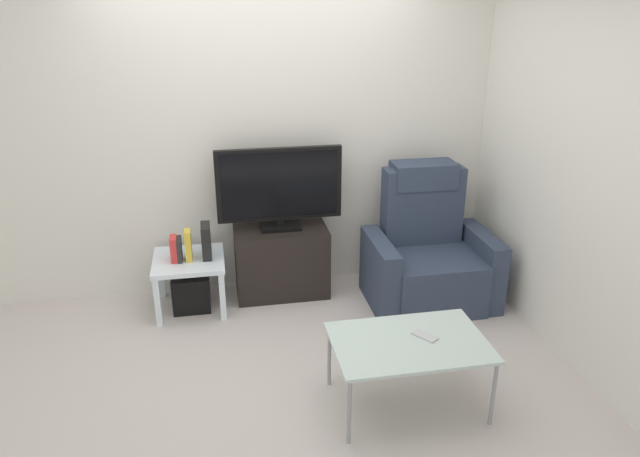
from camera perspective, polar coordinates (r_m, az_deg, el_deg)
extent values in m
plane|color=#BCB2AD|center=(4.20, -3.37, -11.75)|extent=(6.40, 6.40, 0.00)
cube|color=silver|center=(4.74, -5.55, 9.27)|extent=(6.40, 0.06, 2.60)
cube|color=silver|center=(4.29, 22.12, 6.44)|extent=(0.06, 4.48, 2.60)
cube|color=black|center=(4.83, -3.74, -3.19)|extent=(0.74, 0.40, 0.57)
cube|color=black|center=(4.61, -3.48, -2.89)|extent=(0.68, 0.02, 0.02)
cube|color=black|center=(4.64, -3.57, -2.24)|extent=(0.34, 0.11, 0.04)
cube|color=black|center=(4.73, -3.86, 0.21)|extent=(0.32, 0.20, 0.03)
cube|color=black|center=(4.71, -3.87, 0.66)|extent=(0.06, 0.04, 0.05)
cube|color=black|center=(4.61, -3.97, 4.30)|extent=(0.98, 0.05, 0.58)
cube|color=black|center=(4.59, -3.93, 4.21)|extent=(0.90, 0.01, 0.52)
cube|color=#2D384C|center=(4.80, 10.56, -4.69)|extent=(0.70, 0.72, 0.42)
cube|color=#2D384C|center=(4.83, 9.85, 2.24)|extent=(0.64, 0.20, 0.62)
cube|color=#2D384C|center=(4.77, 9.96, 5.15)|extent=(0.50, 0.26, 0.20)
cube|color=#2D384C|center=(4.64, 5.75, -4.40)|extent=(0.14, 0.68, 0.56)
cube|color=#2D384C|center=(4.93, 15.19, -3.47)|extent=(0.14, 0.68, 0.56)
cube|color=silver|center=(4.66, -12.59, -3.04)|extent=(0.54, 0.54, 0.04)
cube|color=silver|center=(4.55, -15.44, -6.89)|extent=(0.04, 0.04, 0.39)
cube|color=silver|center=(4.53, -9.41, -6.51)|extent=(0.04, 0.04, 0.39)
cube|color=silver|center=(4.98, -15.09, -4.30)|extent=(0.04, 0.04, 0.39)
cube|color=silver|center=(4.96, -9.60, -3.94)|extent=(0.04, 0.04, 0.39)
cube|color=black|center=(4.77, -12.34, -5.90)|extent=(0.29, 0.29, 0.29)
cube|color=red|center=(4.60, -13.96, -1.92)|extent=(0.05, 0.13, 0.19)
cube|color=#262626|center=(4.60, -13.43, -1.97)|extent=(0.03, 0.14, 0.18)
cube|color=gold|center=(4.58, -12.63, -1.58)|extent=(0.05, 0.12, 0.24)
cube|color=black|center=(4.60, -10.94, -1.18)|extent=(0.07, 0.20, 0.26)
cube|color=#B2C6C1|center=(3.53, 8.63, -10.85)|extent=(0.90, 0.60, 0.02)
cylinder|color=gray|center=(3.35, 2.84, -17.31)|extent=(0.02, 0.02, 0.42)
cylinder|color=gray|center=(3.60, 16.42, -15.09)|extent=(0.02, 0.02, 0.42)
cylinder|color=gray|center=(3.77, 0.90, -12.23)|extent=(0.02, 0.02, 0.42)
cylinder|color=gray|center=(4.00, 12.99, -10.68)|extent=(0.02, 0.02, 0.42)
cube|color=#B7B7BC|center=(3.58, 10.12, -10.18)|extent=(0.14, 0.16, 0.01)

